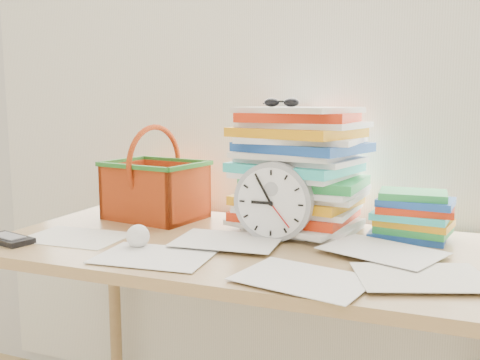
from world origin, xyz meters
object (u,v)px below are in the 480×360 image
at_px(clock, 274,201).
at_px(desk, 247,269).
at_px(basket, 155,173).
at_px(book_stack, 413,215).
at_px(calculator, 8,239).
at_px(paper_stack, 301,169).

bearing_deg(clock, desk, -137.20).
bearing_deg(clock, basket, 163.71).
distance_m(desk, book_stack, 0.49).
height_order(book_stack, calculator, book_stack).
xyz_separation_m(book_stack, calculator, (-1.04, -0.44, -0.06)).
bearing_deg(calculator, paper_stack, 45.79).
bearing_deg(calculator, basket, 75.99).
xyz_separation_m(paper_stack, basket, (-0.49, -0.02, -0.03)).
distance_m(clock, calculator, 0.74).
bearing_deg(paper_stack, clock, -103.42).
xyz_separation_m(clock, calculator, (-0.68, -0.28, -0.10)).
distance_m(desk, calculator, 0.66).
xyz_separation_m(clock, book_stack, (0.36, 0.15, -0.04)).
bearing_deg(clock, calculator, -157.19).
relative_size(basket, calculator, 1.97).
bearing_deg(desk, book_stack, 26.49).
xyz_separation_m(paper_stack, clock, (-0.04, -0.15, -0.07)).
bearing_deg(paper_stack, basket, -177.67).
xyz_separation_m(desk, book_stack, (0.42, 0.21, 0.14)).
height_order(paper_stack, calculator, paper_stack).
height_order(clock, book_stack, clock).
bearing_deg(desk, basket, 154.66).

